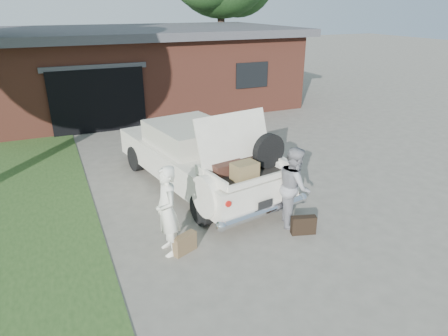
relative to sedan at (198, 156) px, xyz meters
name	(u,v)px	position (x,y,z in m)	size (l,w,h in m)	color
ground	(236,228)	(-0.05, -2.28, -0.78)	(90.00, 90.00, 0.00)	gray
house	(144,67)	(0.93, 9.19, 0.89)	(12.80, 7.80, 3.30)	brown
sedan	(198,156)	(0.00, 0.00, 0.00)	(2.92, 5.56, 2.15)	white
woman_left	(167,211)	(-1.52, -2.52, 0.06)	(0.61, 0.40, 1.68)	white
woman_right	(294,186)	(1.12, -2.53, 0.05)	(0.80, 0.63, 1.65)	gray
suitcase_left	(185,244)	(-1.26, -2.65, -0.60)	(0.47, 0.15, 0.36)	brown
suitcase_right	(304,225)	(1.08, -2.99, -0.59)	(0.49, 0.15, 0.38)	black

